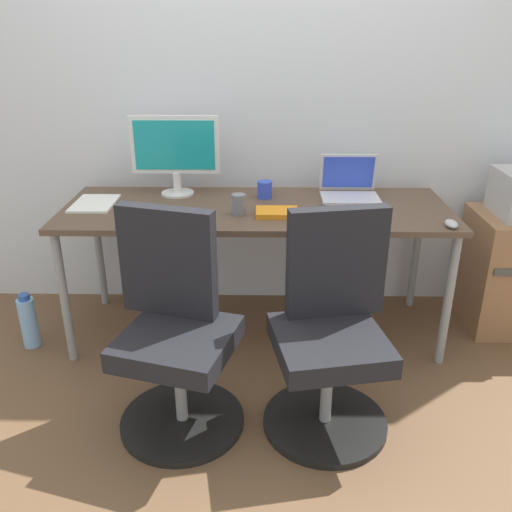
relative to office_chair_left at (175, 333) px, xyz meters
The scene contains 16 objects.
ground_plane 0.91m from the office_chair_left, 65.97° to the left, with size 5.28×5.28×0.00m, color brown.
back_wall 1.51m from the office_chair_left, 74.37° to the left, with size 4.40×0.04×2.60m, color silver.
desk 0.85m from the office_chair_left, 65.97° to the left, with size 2.01×0.72×0.74m.
office_chair_left is the anchor object (origin of this frame).
office_chair_right 0.65m from the office_chair_left, ahead, with size 0.54×0.54×0.94m.
water_bottle_on_floor 1.09m from the office_chair_left, 148.09° to the left, with size 0.09×0.09×0.31m.
desktop_monitor 1.12m from the office_chair_left, 96.72° to the left, with size 0.48×0.18×0.43m.
open_laptop 1.29m from the office_chair_left, 47.48° to the left, with size 0.31×0.26×0.23m.
keyboard_by_monitor 0.58m from the office_chair_left, 108.35° to the left, with size 0.34×0.12×0.02m, color #515156.
keyboard_by_laptop 1.02m from the office_chair_left, 34.24° to the left, with size 0.34×0.12×0.02m, color #B7B7B7.
mouse_by_monitor 1.00m from the office_chair_left, 44.82° to the left, with size 0.06×0.10×0.03m, color #2D2D2D.
mouse_by_laptop 1.37m from the office_chair_left, 19.78° to the left, with size 0.06×0.10×0.03m, color #B7B7B7.
coffee_mug 1.04m from the office_chair_left, 67.39° to the left, with size 0.08×0.08×0.09m, color blue.
pen_cup 0.76m from the office_chair_left, 68.25° to the left, with size 0.07×0.07×0.10m, color slate.
notebook 0.82m from the office_chair_left, 54.49° to the left, with size 0.21×0.15×0.03m, color orange.
paper_pile 0.98m from the office_chair_left, 124.46° to the left, with size 0.21×0.30×0.01m, color white.
Camera 1 is at (0.04, -2.69, 1.63)m, focal length 37.97 mm.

